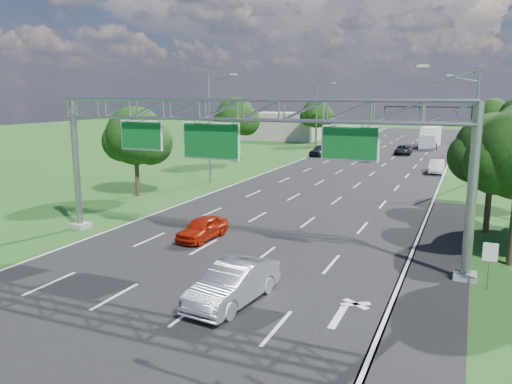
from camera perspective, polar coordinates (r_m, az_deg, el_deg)
The scene contains 21 objects.
ground at distance 43.86m, azimuth 8.06°, elevation 0.06°, with size 220.00×220.00×0.00m, color #1E4E17.
road at distance 43.86m, azimuth 8.06°, elevation 0.06°, with size 18.00×180.00×0.02m, color black.
road_flare at distance 26.88m, azimuth 20.04°, elevation -7.54°, with size 3.00×30.00×0.02m, color black.
sign_gantry at distance 26.04m, azimuth -1.60°, elevation 8.03°, with size 23.50×1.00×9.56m.
regulatory_sign at distance 23.55m, azimuth 25.17°, elevation -6.68°, with size 0.60×0.08×2.10m.
traffic_signal at distance 76.72m, azimuth 20.77°, elevation 8.00°, with size 12.21×0.24×7.00m.
streetlight_l_near at distance 47.40m, azimuth -5.15°, elevation 7.74°, with size 2.97×0.22×10.16m.
streetlight_l_far at distance 79.88m, azimuth 7.08°, elevation 9.01°, with size 2.97×0.22×10.16m.
streetlight_r_mid at distance 51.63m, azimuth 23.58°, elevation 7.14°, with size 2.97×0.22×10.16m.
tree_verge_la at distance 42.18m, azimuth -13.50°, elevation 5.96°, with size 5.76×4.80×7.40m.
tree_verge_lb at distance 62.89m, azimuth -2.28°, elevation 8.41°, with size 5.76×4.80×8.06m.
tree_verge_lc at distance 85.19m, azimuth 6.98°, elevation 8.72°, with size 5.76×4.80×7.62m.
tree_verge_re at distance 89.69m, azimuth 25.47°, elevation 8.00°, with size 5.76×4.80×7.84m.
building_left at distance 95.74m, azimuth 3.07°, elevation 7.54°, with size 14.00×10.00×5.00m, color gray.
red_coupe at distance 29.17m, azimuth -6.14°, elevation -4.12°, with size 1.57×3.90×1.33m, color #A71B07.
silver_sedan at distance 20.34m, azimuth -2.64°, elevation -10.40°, with size 1.74×4.99×1.64m, color #A5A8B0.
car_queue_a at distance 65.76m, azimuth 12.77°, elevation 4.08°, with size 1.77×4.36×1.26m, color silver.
car_queue_b at distance 73.61m, azimuth 16.49°, elevation 4.63°, with size 2.18×4.73×1.32m, color black.
car_queue_c at distance 69.51m, azimuth 7.38°, elevation 4.74°, with size 1.83×4.55×1.55m, color black.
car_queue_d at distance 57.21m, azimuth 19.93°, elevation 2.77°, with size 1.49×4.26×1.40m, color silver.
box_truck at distance 85.00m, azimuth 19.27°, elevation 5.89°, with size 2.86×8.77×3.28m.
Camera 1 is at (11.34, -11.56, 8.24)m, focal length 35.00 mm.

